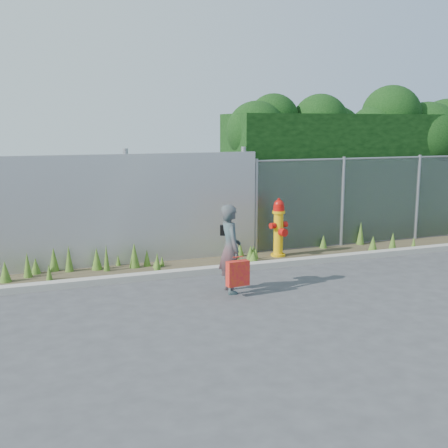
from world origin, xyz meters
TOP-DOWN VIEW (x-y plane):
  - ground at (0.00, 0.00)m, footprint 80.00×80.00m
  - curb at (0.00, 1.80)m, footprint 16.00×0.22m
  - weed_strip at (-0.51, 2.49)m, footprint 16.00×1.29m
  - corrugated_fence at (-3.25, 3.01)m, footprint 8.50×0.21m
  - chainlink_fence at (4.25, 3.00)m, footprint 6.50×0.07m
  - hedge at (4.64, 4.01)m, footprint 7.44×2.16m
  - fire_hydrant at (1.37, 2.54)m, footprint 0.42×0.37m
  - woman at (-0.51, 0.56)m, footprint 0.39×0.56m
  - red_tote_bag at (-0.50, 0.27)m, footprint 0.37×0.14m
  - black_shoulder_bag at (-0.49, 0.77)m, footprint 0.23×0.10m

SIDE VIEW (x-z plane):
  - ground at x=0.00m, z-range 0.00..0.00m
  - curb at x=0.00m, z-range 0.00..0.12m
  - weed_strip at x=-0.51m, z-range -0.14..0.40m
  - red_tote_bag at x=-0.50m, z-range 0.15..0.63m
  - fire_hydrant at x=1.37m, z-range -0.02..1.23m
  - woman at x=-0.51m, z-range 0.00..1.47m
  - black_shoulder_bag at x=-0.49m, z-range 0.92..1.10m
  - chainlink_fence at x=4.25m, z-range 0.01..2.06m
  - corrugated_fence at x=-3.25m, z-range -0.05..2.25m
  - hedge at x=4.64m, z-range 0.13..3.86m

